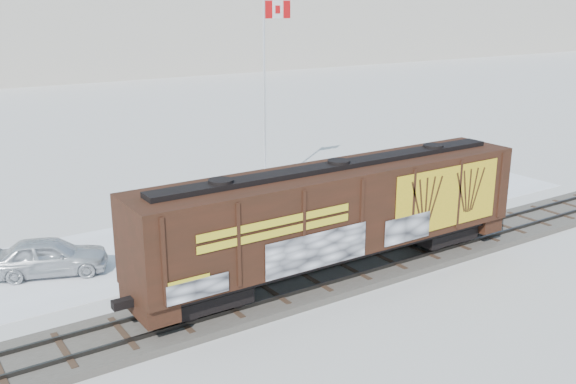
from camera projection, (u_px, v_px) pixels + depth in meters
ground at (350, 275)px, 27.38m from camera, size 500.00×500.00×0.00m
rail_track at (350, 272)px, 27.33m from camera, size 50.00×3.40×0.43m
parking_strip at (260, 226)px, 33.37m from camera, size 40.00×8.00×0.03m
hopper_railcar at (338, 212)px, 26.12m from camera, size 17.65×3.06×4.62m
flagpole at (266, 123)px, 38.47m from camera, size 2.30×0.90×11.52m
car_silver at (49, 256)px, 27.23m from camera, size 5.16×3.48×1.63m
car_white at (217, 225)px, 31.23m from camera, size 4.60×1.80×1.49m
car_dark at (291, 209)px, 34.16m from camera, size 4.58×2.84×1.24m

